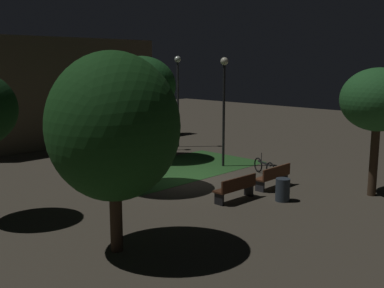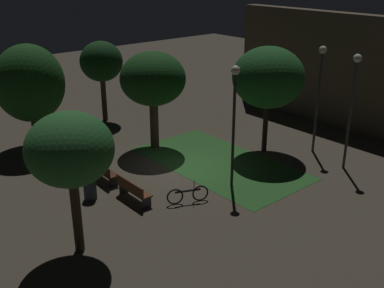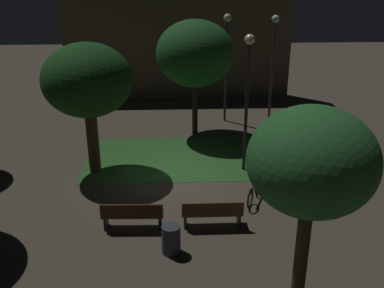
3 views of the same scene
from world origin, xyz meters
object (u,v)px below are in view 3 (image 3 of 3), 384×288
at_px(tree_lawn_side, 195,54).
at_px(lamp_post_plaza_east, 248,82).
at_px(lamp_post_path_center, 226,51).
at_px(bicycle, 254,191).
at_px(bench_back_row, 132,214).
at_px(bench_corner, 212,212).
at_px(lamp_post_plaza_west, 273,53).
at_px(tree_back_left, 312,163).
at_px(tree_left_canopy, 87,81).
at_px(trash_bin, 171,239).

bearing_deg(tree_lawn_side, lamp_post_plaza_east, -67.07).
xyz_separation_m(lamp_post_plaza_east, lamp_post_path_center, (-0.07, 5.72, 0.06)).
bearing_deg(bicycle, bench_back_row, -158.44).
distance_m(bench_back_row, lamp_post_plaza_east, 6.22).
xyz_separation_m(bench_corner, lamp_post_plaza_east, (1.55, 3.89, 2.91)).
distance_m(lamp_post_path_center, lamp_post_plaza_west, 2.18).
distance_m(tree_back_left, lamp_post_plaza_west, 12.35).
height_order(lamp_post_plaza_west, bicycle, lamp_post_plaza_west).
height_order(lamp_post_plaza_east, bicycle, lamp_post_plaza_east).
relative_size(tree_left_canopy, lamp_post_plaza_west, 0.93).
height_order(bench_back_row, tree_left_canopy, tree_left_canopy).
bearing_deg(tree_lawn_side, tree_left_canopy, -136.45).
distance_m(tree_left_canopy, bicycle, 6.87).
bearing_deg(tree_lawn_side, lamp_post_path_center, 48.88).
distance_m(tree_back_left, bicycle, 5.67).
distance_m(bench_corner, trash_bin, 1.71).
bearing_deg(tree_back_left, tree_lawn_side, 99.22).
distance_m(tree_back_left, trash_bin, 4.68).
bearing_deg(bench_corner, lamp_post_plaza_east, 68.28).
bearing_deg(bench_corner, tree_lawn_side, 90.76).
distance_m(lamp_post_plaza_east, bicycle, 3.86).
height_order(bench_back_row, bench_corner, same).
relative_size(lamp_post_plaza_east, trash_bin, 6.21).
height_order(tree_left_canopy, trash_bin, tree_left_canopy).
bearing_deg(tree_back_left, trash_bin, 145.57).
xyz_separation_m(lamp_post_plaza_east, lamp_post_plaza_west, (2.04, 5.13, 0.06)).
xyz_separation_m(tree_lawn_side, lamp_post_path_center, (1.59, 1.82, -0.24)).
xyz_separation_m(bench_corner, tree_lawn_side, (-0.10, 7.79, 3.21)).
bearing_deg(lamp_post_plaza_west, tree_lawn_side, -161.55).
bearing_deg(lamp_post_path_center, bench_corner, -98.77).
height_order(bench_back_row, bicycle, bicycle).
bearing_deg(tree_back_left, lamp_post_path_center, 90.87).
bearing_deg(bicycle, bench_corner, -134.85).
bearing_deg(tree_lawn_side, lamp_post_plaza_west, 18.45).
relative_size(trash_bin, bicycle, 0.52).
bearing_deg(bench_corner, tree_back_left, -62.21).
distance_m(lamp_post_plaza_west, trash_bin, 11.69).
relative_size(lamp_post_plaza_east, bicycle, 3.24).
xyz_separation_m(bench_corner, trash_bin, (-1.21, -1.20, -0.07)).
xyz_separation_m(tree_back_left, lamp_post_plaza_east, (-0.13, 7.07, -0.12)).
bearing_deg(bicycle, lamp_post_plaza_west, 74.56).
distance_m(bench_back_row, bicycle, 4.14).
xyz_separation_m(lamp_post_plaza_east, trash_bin, (-2.76, -5.09, -2.98)).
relative_size(lamp_post_plaza_west, trash_bin, 6.34).
height_order(tree_back_left, bicycle, tree_back_left).
height_order(lamp_post_plaza_east, lamp_post_plaza_west, lamp_post_plaza_west).
xyz_separation_m(tree_left_canopy, tree_back_left, (5.75, -7.20, 0.04)).
xyz_separation_m(tree_left_canopy, bicycle, (5.58, -2.50, -3.12)).
relative_size(bench_back_row, tree_lawn_side, 0.35).
relative_size(tree_back_left, lamp_post_plaza_east, 0.92).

